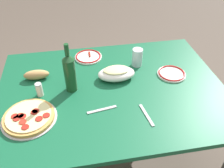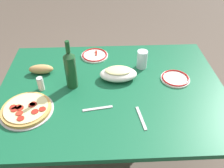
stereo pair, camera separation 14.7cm
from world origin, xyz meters
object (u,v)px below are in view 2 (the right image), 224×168
(water_glass, at_px, (142,59))
(bread_loaf, at_px, (41,69))
(pepperoni_pizza, at_px, (26,109))
(side_plate_near, at_px, (95,55))
(dining_table, at_px, (112,99))
(side_plate_far, at_px, (175,78))
(wine_bottle, at_px, (71,69))
(baked_pasta_dish, at_px, (118,73))
(spice_shaker, at_px, (41,84))

(water_glass, relative_size, bread_loaf, 0.78)
(pepperoni_pizza, bearing_deg, side_plate_near, -124.07)
(side_plate_near, height_order, bread_loaf, bread_loaf)
(bread_loaf, bearing_deg, dining_table, 159.10)
(side_plate_far, bearing_deg, water_glass, -36.96)
(wine_bottle, distance_m, bread_loaf, 0.28)
(pepperoni_pizza, bearing_deg, side_plate_far, -164.71)
(baked_pasta_dish, distance_m, side_plate_near, 0.32)
(wine_bottle, bearing_deg, bread_loaf, -33.86)
(side_plate_far, relative_size, spice_shaker, 2.15)
(dining_table, xyz_separation_m, pepperoni_pizza, (0.48, 0.18, 0.11))
(baked_pasta_dish, height_order, side_plate_near, baked_pasta_dish)
(pepperoni_pizza, bearing_deg, wine_bottle, -138.37)
(dining_table, bearing_deg, spice_shaker, -0.96)
(dining_table, bearing_deg, wine_bottle, -7.08)
(bread_loaf, bearing_deg, side_plate_far, 172.69)
(pepperoni_pizza, height_order, spice_shaker, spice_shaker)
(wine_bottle, height_order, water_glass, wine_bottle)
(bread_loaf, height_order, spice_shaker, spice_shaker)
(baked_pasta_dish, height_order, wine_bottle, wine_bottle)
(pepperoni_pizza, bearing_deg, dining_table, -159.53)
(pepperoni_pizza, relative_size, side_plate_near, 1.51)
(baked_pasta_dish, xyz_separation_m, bread_loaf, (0.51, -0.08, -0.01))
(baked_pasta_dish, relative_size, wine_bottle, 0.76)
(wine_bottle, bearing_deg, pepperoni_pizza, 41.63)
(dining_table, height_order, side_plate_far, side_plate_far)
(water_glass, bearing_deg, spice_shaker, 17.75)
(dining_table, height_order, water_glass, water_glass)
(baked_pasta_dish, distance_m, spice_shaker, 0.49)
(dining_table, xyz_separation_m, bread_loaf, (0.46, -0.18, 0.13))
(side_plate_far, xyz_separation_m, bread_loaf, (0.88, -0.11, 0.02))
(dining_table, distance_m, baked_pasta_dish, 0.17)
(pepperoni_pizza, bearing_deg, bread_loaf, -92.91)
(wine_bottle, xyz_separation_m, spice_shaker, (0.19, 0.02, -0.09))
(dining_table, distance_m, spice_shaker, 0.46)
(side_plate_near, distance_m, side_plate_far, 0.61)
(baked_pasta_dish, bearing_deg, dining_table, 64.27)
(water_glass, bearing_deg, bread_loaf, 3.16)
(side_plate_far, bearing_deg, bread_loaf, -7.31)
(side_plate_near, relative_size, spice_shaker, 2.26)
(side_plate_far, height_order, bread_loaf, bread_loaf)
(baked_pasta_dish, bearing_deg, side_plate_far, 175.58)
(pepperoni_pizza, xyz_separation_m, side_plate_near, (-0.37, -0.55, -0.01))
(wine_bottle, bearing_deg, side_plate_near, -111.67)
(water_glass, xyz_separation_m, bread_loaf, (0.68, 0.04, -0.03))
(water_glass, height_order, side_plate_near, water_glass)
(side_plate_far, relative_size, bread_loaf, 1.16)
(dining_table, relative_size, bread_loaf, 8.67)
(pepperoni_pizza, xyz_separation_m, baked_pasta_dish, (-0.53, -0.27, 0.03))
(wine_bottle, height_order, side_plate_near, wine_bottle)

